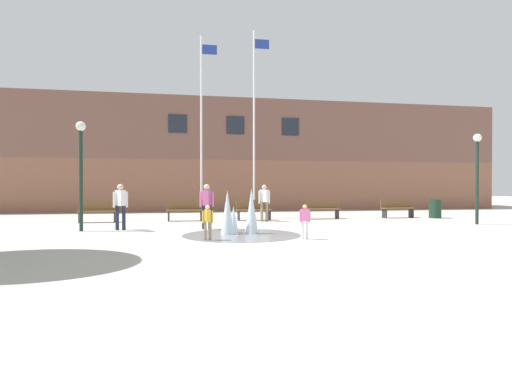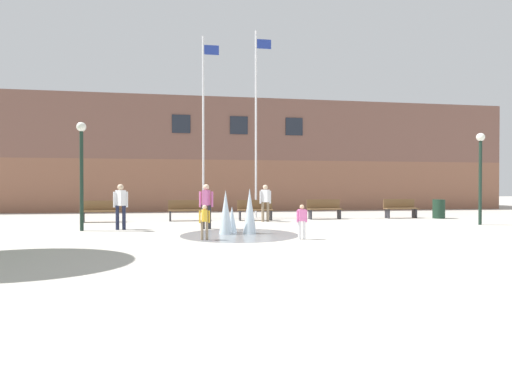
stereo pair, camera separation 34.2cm
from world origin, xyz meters
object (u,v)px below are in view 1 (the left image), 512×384
Objects in this scene: park_bench_near_trashcan at (322,209)px; park_bench_under_right_flagpole at (254,210)px; lamp_post_left_lane at (81,159)px; park_bench_far_right at (397,208)px; adult_near_bench at (120,203)px; teen_by_trashcan at (207,203)px; flagpole_left at (202,122)px; park_bench_under_left_flagpole at (185,210)px; trash_can at (435,209)px; child_running at (305,219)px; flagpole_right at (254,119)px; park_bench_far_left at (98,211)px; child_in_fountain at (208,220)px; lamp_post_right_lane at (477,165)px; adult_watching at (264,200)px.

park_bench_under_right_flagpole is at bearing -176.11° from park_bench_near_trashcan.
park_bench_under_right_flagpole is 7.58m from lamp_post_left_lane.
adult_near_bench is at bearing -164.31° from park_bench_far_right.
teen_by_trashcan is 6.17m from flagpole_left.
park_bench_under_left_flagpole is 1.00× the size of park_bench_under_right_flagpole.
trash_can is (14.06, 2.98, -0.48)m from adult_near_bench.
child_running is 7.78m from lamp_post_left_lane.
park_bench_near_trashcan is 10.62m from lamp_post_left_lane.
trash_can is at bearing -1.64° from park_bench_under_right_flagpole.
flagpole_right is at bearing 169.40° from park_bench_far_right.
park_bench_far_right is (13.77, 0.16, 0.00)m from park_bench_far_left.
park_bench_near_trashcan is (6.35, -0.00, 0.00)m from park_bench_under_left_flagpole.
child_running is (2.73, -0.25, 0.00)m from child_in_fountain.
flagpole_left reaches higher than lamp_post_right_lane.
park_bench_under_right_flagpole is 1.00× the size of park_bench_far_right.
park_bench_far_right is 1.01× the size of adult_watching.
trash_can is (8.49, 0.52, -0.48)m from adult_watching.
lamp_post_left_lane is (-6.77, -4.93, -2.37)m from flagpole_right.
park_bench_under_right_flagpole is at bearing 178.36° from trash_can.
park_bench_under_left_flagpole and park_bench_far_right have the same top height.
teen_by_trashcan is at bearing -146.61° from park_bench_near_trashcan.
flagpole_right is (-0.02, 8.24, 4.22)m from child_running.
park_bench_far_left is at bearing -177.55° from park_bench_under_left_flagpole.
lamp_post_left_lane reaches higher than park_bench_near_trashcan.
child_in_fountain reaches higher than park_bench_far_right.
child_in_fountain is 8.94m from flagpole_left.
flagpole_right is at bearing 168.30° from trash_can.
child_in_fountain is 5.41m from lamp_post_left_lane.
park_bench_under_left_flagpole is (3.60, 0.15, 0.00)m from park_bench_far_left.
park_bench_far_right is 0.18× the size of flagpole_left.
child_in_fountain is 2.75m from child_running.
lamp_post_left_lane reaches higher than park_bench_far_right.
park_bench_far_right is at bearing 163.98° from trash_can.
child_running is 9.25m from flagpole_right.
adult_near_bench is at bearing -66.95° from park_bench_far_left.
trash_can is at bearing -16.02° from park_bench_far_right.
lamp_post_right_lane is (10.70, -5.02, -2.20)m from flagpole_left.
park_bench_under_left_flagpole is 7.72m from child_running.
adult_near_bench reaches higher than park_bench_near_trashcan.
lamp_post_left_lane reaches higher than trash_can.
park_bench_far_left is 1.01× the size of adult_near_bench.
flagpole_right is at bearing 21.04° from park_bench_under_left_flagpole.
park_bench_near_trashcan is at bearing -0.02° from park_bench_under_left_flagpole.
lamp_post_left_lane is (-1.24, -0.18, 1.49)m from adult_near_bench.
park_bench_under_right_flagpole reaches higher than trash_can.
park_bench_under_left_flagpole is at bearing 104.38° from adult_near_bench.
trash_can is (11.07, -1.77, -4.13)m from flagpole_left.
adult_near_bench reaches higher than trash_can.
lamp_post_right_lane reaches higher than teen_by_trashcan.
adult_near_bench is at bearing -148.31° from park_bench_under_right_flagpole.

